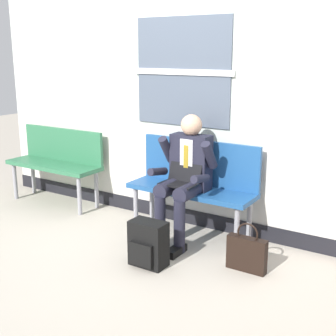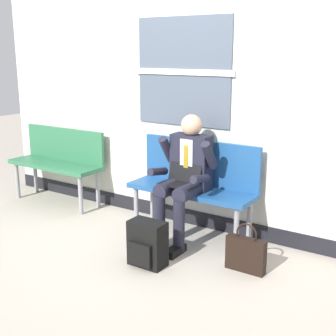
% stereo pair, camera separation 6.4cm
% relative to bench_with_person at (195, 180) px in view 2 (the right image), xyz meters
% --- Properties ---
extents(ground_plane, '(18.00, 18.00, 0.00)m').
position_rel_bench_with_person_xyz_m(ground_plane, '(-0.29, -0.49, -0.58)').
color(ground_plane, '#B2A899').
extents(station_wall, '(5.22, 0.16, 2.67)m').
position_rel_bench_with_person_xyz_m(station_wall, '(-0.29, 0.27, 0.74)').
color(station_wall, beige).
rests_on(station_wall, ground).
extents(bench_with_person, '(1.33, 0.42, 0.98)m').
position_rel_bench_with_person_xyz_m(bench_with_person, '(0.00, 0.00, 0.00)').
color(bench_with_person, navy).
rests_on(bench_with_person, ground).
extents(bench_empty, '(1.28, 0.42, 0.93)m').
position_rel_bench_with_person_xyz_m(bench_empty, '(-1.96, -0.01, -0.02)').
color(bench_empty, '#2D6B47').
rests_on(bench_empty, ground).
extents(person_seated, '(0.57, 0.70, 1.27)m').
position_rel_bench_with_person_xyz_m(person_seated, '(-0.00, -0.21, 0.10)').
color(person_seated, '#1E1E2D').
rests_on(person_seated, ground).
extents(backpack, '(0.33, 0.23, 0.41)m').
position_rel_bench_with_person_xyz_m(backpack, '(0.02, -0.87, -0.38)').
color(backpack, black).
rests_on(backpack, ground).
extents(handbag, '(0.35, 0.09, 0.44)m').
position_rel_bench_with_person_xyz_m(handbag, '(0.80, -0.48, -0.42)').
color(handbag, black).
rests_on(handbag, ground).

